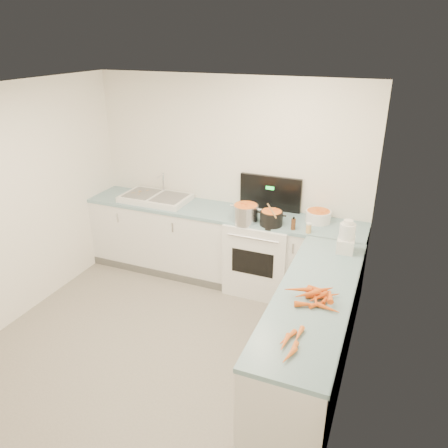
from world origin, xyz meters
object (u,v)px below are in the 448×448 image
at_px(sink, 156,198).
at_px(mixing_bowl, 318,216).
at_px(stove, 261,253).
at_px(spice_jar, 309,229).
at_px(black_pot, 271,219).
at_px(food_processor, 346,238).
at_px(extract_bottle, 293,224).
at_px(steel_pot, 246,214).

distance_m(sink, mixing_bowl, 2.08).
distance_m(stove, sink, 1.54).
height_order(stove, spice_jar, stove).
distance_m(black_pot, mixing_bowl, 0.55).
xyz_separation_m(sink, food_processor, (2.47, -0.54, 0.11)).
relative_size(stove, black_pot, 5.30).
bearing_deg(spice_jar, sink, 173.31).
distance_m(extract_bottle, spice_jar, 0.18).
bearing_deg(mixing_bowl, food_processor, -58.38).
relative_size(stove, steel_pot, 4.59).
xyz_separation_m(black_pot, mixing_bowl, (0.47, 0.29, -0.00)).
xyz_separation_m(stove, mixing_bowl, (0.63, 0.12, 0.53)).
bearing_deg(steel_pot, food_processor, -16.55).
bearing_deg(food_processor, sink, 167.66).
bearing_deg(mixing_bowl, spice_jar, -95.85).
relative_size(sink, spice_jar, 8.76).
bearing_deg(stove, black_pot, -48.01).
height_order(sink, black_pot, sink).
relative_size(extract_bottle, spice_jar, 1.27).
relative_size(black_pot, extract_bottle, 2.05).
distance_m(mixing_bowl, extract_bottle, 0.38).
bearing_deg(steel_pot, sink, 171.57).
bearing_deg(steel_pot, stove, 49.72).
height_order(stove, extract_bottle, stove).
bearing_deg(food_processor, stove, 152.79).
bearing_deg(stove, sink, 179.38).
xyz_separation_m(steel_pot, food_processor, (1.17, -0.35, 0.05)).
relative_size(spice_jar, food_processor, 0.29).
xyz_separation_m(mixing_bowl, extract_bottle, (-0.21, -0.32, -0.00)).
bearing_deg(extract_bottle, black_pot, 172.83).
height_order(steel_pot, food_processor, food_processor).
xyz_separation_m(extract_bottle, food_processor, (0.60, -0.32, 0.08)).
relative_size(stove, extract_bottle, 10.89).
bearing_deg(stove, food_processor, -27.21).
height_order(mixing_bowl, spice_jar, mixing_bowl).
bearing_deg(food_processor, steel_pot, 163.45).
distance_m(extract_bottle, food_processor, 0.69).
height_order(sink, spice_jar, sink).
bearing_deg(black_pot, stove, 131.99).
relative_size(black_pot, food_processor, 0.77).
distance_m(steel_pot, spice_jar, 0.74).
distance_m(mixing_bowl, food_processor, 0.76).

